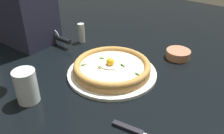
# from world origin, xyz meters

# --- Properties ---
(ground_plane) EXTENTS (2.40, 2.40, 0.03)m
(ground_plane) POSITION_xyz_m (0.00, 0.00, -0.01)
(ground_plane) COLOR black
(ground_plane) RESTS_ON ground
(pizza_plate) EXTENTS (0.34, 0.34, 0.01)m
(pizza_plate) POSITION_xyz_m (0.04, 0.01, 0.01)
(pizza_plate) COLOR white
(pizza_plate) RESTS_ON ground
(pizza) EXTENTS (0.29, 0.29, 0.06)m
(pizza) POSITION_xyz_m (0.04, 0.01, 0.03)
(pizza) COLOR tan
(pizza) RESTS_ON pizza_plate
(side_bowl) EXTENTS (0.10, 0.10, 0.03)m
(side_bowl) POSITION_xyz_m (0.32, -0.14, 0.02)
(side_bowl) COLOR #B67555
(side_bowl) RESTS_ON ground
(pizza_cutter) EXTENTS (0.02, 0.14, 0.07)m
(pizza_cutter) POSITION_xyz_m (0.10, 0.35, 0.04)
(pizza_cutter) COLOR silver
(pizza_cutter) RESTS_ON ground
(table_knife) EXTENTS (0.05, 0.23, 0.01)m
(table_knife) POSITION_xyz_m (-0.16, -0.23, 0.00)
(table_knife) COLOR silver
(table_knife) RESTS_ON ground
(drinking_glass) EXTENTS (0.07, 0.07, 0.11)m
(drinking_glass) POSITION_xyz_m (-0.25, 0.13, 0.05)
(drinking_glass) COLOR silver
(drinking_glass) RESTS_ON ground
(pepper_shaker) EXTENTS (0.03, 0.03, 0.09)m
(pepper_shaker) POSITION_xyz_m (0.19, 0.30, 0.05)
(pepper_shaker) COLOR silver
(pepper_shaker) RESTS_ON ground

